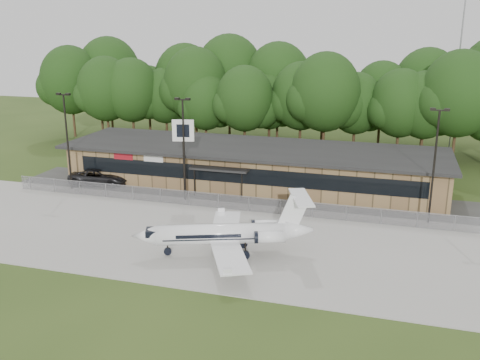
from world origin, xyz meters
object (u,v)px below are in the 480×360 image
(terminal, at_px, (253,165))
(suv, at_px, (100,177))
(business_jet, at_px, (228,234))
(pole_sign, at_px, (183,139))

(terminal, xyz_separation_m, suv, (-16.02, -5.03, -1.27))
(business_jet, xyz_separation_m, suv, (-19.10, 13.72, -0.76))
(business_jet, bearing_deg, terminal, 79.11)
(suv, bearing_deg, pole_sign, -110.43)
(terminal, distance_m, business_jet, 19.01)
(business_jet, bearing_deg, pole_sign, 105.09)
(pole_sign, bearing_deg, suv, 155.79)
(terminal, height_order, business_jet, business_jet)
(business_jet, relative_size, suv, 2.09)
(business_jet, bearing_deg, suv, 124.09)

